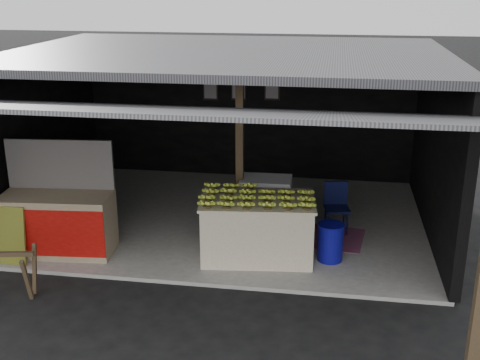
% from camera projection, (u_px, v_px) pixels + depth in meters
% --- Properties ---
extents(ground, '(80.00, 80.00, 0.00)m').
position_uv_depth(ground, '(198.00, 286.00, 8.53)').
color(ground, black).
rests_on(ground, ground).
extents(concrete_slab, '(7.00, 5.00, 0.06)m').
position_uv_depth(concrete_slab, '(229.00, 218.00, 10.86)').
color(concrete_slab, gray).
rests_on(concrete_slab, ground).
extents(shophouse, '(7.40, 7.29, 3.02)m').
position_uv_depth(shophouse, '(231.00, 102.00, 10.49)').
color(shophouse, black).
rests_on(shophouse, ground).
extents(banana_table, '(1.81, 1.23, 0.95)m').
position_uv_depth(banana_table, '(257.00, 228.00, 9.17)').
color(banana_table, white).
rests_on(banana_table, concrete_slab).
extents(banana_pile, '(1.68, 1.11, 0.19)m').
position_uv_depth(banana_pile, '(258.00, 193.00, 8.99)').
color(banana_pile, yellow).
rests_on(banana_pile, banana_table).
extents(white_crate, '(0.85, 0.59, 0.94)m').
position_uv_depth(white_crate, '(266.00, 205.00, 10.13)').
color(white_crate, white).
rests_on(white_crate, concrete_slab).
extents(neighbor_stall, '(1.74, 0.90, 1.74)m').
position_uv_depth(neighbor_stall, '(58.00, 221.00, 9.32)').
color(neighbor_stall, '#998466').
rests_on(neighbor_stall, concrete_slab).
extents(green_signboard, '(0.60, 0.16, 0.89)m').
position_uv_depth(green_signboard, '(6.00, 235.00, 8.97)').
color(green_signboard, black).
rests_on(green_signboard, concrete_slab).
extents(sawhorse, '(0.71, 0.70, 0.68)m').
position_uv_depth(sawhorse, '(9.00, 269.00, 8.10)').
color(sawhorse, '#4A3A25').
rests_on(sawhorse, ground).
extents(water_barrel, '(0.38, 0.38, 0.56)m').
position_uv_depth(water_barrel, '(330.00, 243.00, 9.11)').
color(water_barrel, '#0B0B7B').
rests_on(water_barrel, concrete_slab).
extents(plastic_chair, '(0.46, 0.46, 0.84)m').
position_uv_depth(plastic_chair, '(336.00, 203.00, 10.14)').
color(plastic_chair, '#090D34').
rests_on(plastic_chair, concrete_slab).
extents(magenta_rug, '(1.62, 1.18, 0.01)m').
position_uv_depth(magenta_rug, '(317.00, 236.00, 10.03)').
color(magenta_rug, '#66164F').
rests_on(magenta_rug, concrete_slab).
extents(picture_frames, '(1.62, 0.04, 0.46)m').
position_uv_depth(picture_frames, '(240.00, 90.00, 12.51)').
color(picture_frames, black).
rests_on(picture_frames, shophouse).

